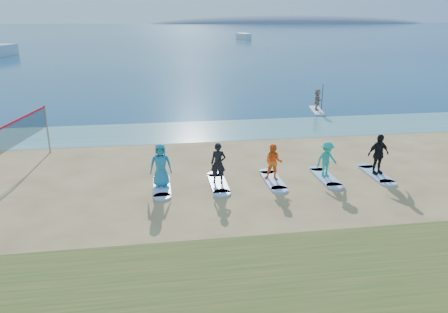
{
  "coord_description": "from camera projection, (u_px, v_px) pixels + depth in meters",
  "views": [
    {
      "loc": [
        -3.99,
        -15.38,
        6.89
      ],
      "look_at": [
        -1.26,
        2.0,
        1.1
      ],
      "focal_mm": 35.0,
      "sensor_mm": 36.0,
      "label": 1
    }
  ],
  "objects": [
    {
      "name": "student_2",
      "position": [
        274.0,
        162.0,
        18.51
      ],
      "size": [
        0.93,
        0.83,
        1.56
      ],
      "primitive_type": "imported",
      "rotation": [
        0.0,
        0.0,
        -0.39
      ],
      "color": "orange",
      "rests_on": "surfboard_2"
    },
    {
      "name": "surfboard_3",
      "position": [
        325.0,
        177.0,
        19.12
      ],
      "size": [
        0.7,
        2.2,
        0.09
      ],
      "primitive_type": "cube",
      "color": "#9EC3F4",
      "rests_on": "ground"
    },
    {
      "name": "paddleboarder",
      "position": [
        317.0,
        100.0,
        31.89
      ],
      "size": [
        0.8,
        1.48,
        1.52
      ],
      "primitive_type": "imported",
      "rotation": [
        0.0,
        0.0,
        1.31
      ],
      "color": "tan",
      "rests_on": "paddleboard"
    },
    {
      "name": "volleyball_net",
      "position": [
        1.0,
        142.0,
        17.81
      ],
      "size": [
        1.66,
        8.95,
        2.5
      ],
      "rotation": [
        0.0,
        0.0,
        -0.18
      ],
      "color": "gray",
      "rests_on": "ground"
    },
    {
      "name": "surfboard_0",
      "position": [
        162.0,
        187.0,
        18.07
      ],
      "size": [
        0.7,
        2.2,
        0.09
      ],
      "primitive_type": "cube",
      "color": "#9EC3F4",
      "rests_on": "ground"
    },
    {
      "name": "island_ridge",
      "position": [
        292.0,
        23.0,
        312.7
      ],
      "size": [
        220.0,
        56.0,
        18.0
      ],
      "primitive_type": "ellipsoid",
      "color": "slate",
      "rests_on": "ground"
    },
    {
      "name": "student_3",
      "position": [
        327.0,
        159.0,
        18.86
      ],
      "size": [
        1.14,
        0.84,
        1.57
      ],
      "primitive_type": "imported",
      "rotation": [
        0.0,
        0.0,
        0.28
      ],
      "color": "teal",
      "rests_on": "surfboard_3"
    },
    {
      "name": "student_4",
      "position": [
        378.0,
        154.0,
        19.17
      ],
      "size": [
        1.12,
        0.62,
        1.81
      ],
      "primitive_type": "imported",
      "rotation": [
        0.0,
        0.0,
        0.17
      ],
      "color": "black",
      "rests_on": "surfboard_4"
    },
    {
      "name": "student_0",
      "position": [
        161.0,
        165.0,
        17.78
      ],
      "size": [
        0.9,
        0.6,
        1.81
      ],
      "primitive_type": "imported",
      "rotation": [
        0.0,
        0.0,
        -0.02
      ],
      "color": "teal",
      "rests_on": "surfboard_0"
    },
    {
      "name": "ground",
      "position": [
        263.0,
        197.0,
        17.18
      ],
      "size": [
        600.0,
        600.0,
        0.0
      ],
      "primitive_type": "plane",
      "color": "tan",
      "rests_on": "ground"
    },
    {
      "name": "paddleboard",
      "position": [
        317.0,
        111.0,
        32.15
      ],
      "size": [
        1.23,
        3.08,
        0.12
      ],
      "primitive_type": "cube",
      "rotation": [
        0.0,
        0.0,
        -0.18
      ],
      "color": "silver",
      "rests_on": "ground"
    },
    {
      "name": "student_1",
      "position": [
        218.0,
        163.0,
        18.14
      ],
      "size": [
        0.72,
        0.57,
        1.72
      ],
      "primitive_type": "imported",
      "rotation": [
        0.0,
        0.0,
        -0.28
      ],
      "color": "black",
      "rests_on": "surfboard_1"
    },
    {
      "name": "surfboard_1",
      "position": [
        218.0,
        184.0,
        18.42
      ],
      "size": [
        0.7,
        2.2,
        0.09
      ],
      "primitive_type": "cube",
      "color": "#9EC3F4",
      "rests_on": "ground"
    },
    {
      "name": "ocean",
      "position": [
        164.0,
        32.0,
        167.33
      ],
      "size": [
        600.0,
        600.0,
        0.0
      ],
      "primitive_type": "plane",
      "color": "navy",
      "rests_on": "ground"
    },
    {
      "name": "surfboard_2",
      "position": [
        273.0,
        180.0,
        18.77
      ],
      "size": [
        0.7,
        2.2,
        0.09
      ],
      "primitive_type": "cube",
      "color": "#9EC3F4",
      "rests_on": "ground"
    },
    {
      "name": "boat_offshore_b",
      "position": [
        243.0,
        39.0,
        120.84
      ],
      "size": [
        3.67,
        5.61,
        1.66
      ],
      "primitive_type": "cube",
      "rotation": [
        0.0,
        0.0,
        0.38
      ],
      "color": "silver",
      "rests_on": "ground"
    },
    {
      "name": "shallow_water",
      "position": [
        223.0,
        130.0,
        27.03
      ],
      "size": [
        600.0,
        600.0,
        0.0
      ],
      "primitive_type": "plane",
      "color": "teal",
      "rests_on": "ground"
    },
    {
      "name": "surfboard_4",
      "position": [
        376.0,
        174.0,
        19.47
      ],
      "size": [
        0.7,
        2.2,
        0.09
      ],
      "primitive_type": "cube",
      "color": "#9EC3F4",
      "rests_on": "ground"
    }
  ]
}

